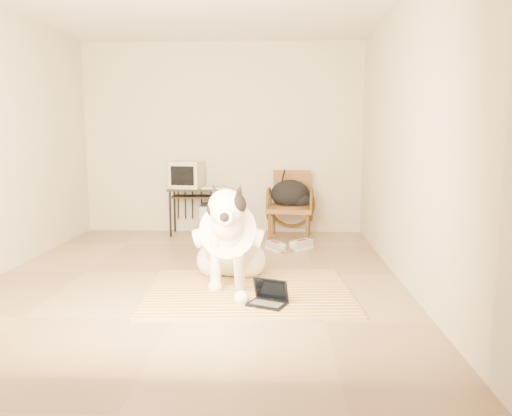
# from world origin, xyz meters

# --- Properties ---
(floor) EXTENTS (4.50, 4.50, 0.00)m
(floor) POSITION_xyz_m (0.00, 0.00, 0.00)
(floor) COLOR #917659
(floor) RESTS_ON ground
(wall_back) EXTENTS (4.50, 0.00, 4.50)m
(wall_back) POSITION_xyz_m (0.00, 2.25, 1.35)
(wall_back) COLOR #BFB79D
(wall_back) RESTS_ON floor
(wall_front) EXTENTS (4.50, 0.00, 4.50)m
(wall_front) POSITION_xyz_m (0.00, -2.25, 1.35)
(wall_front) COLOR #BFB79D
(wall_front) RESTS_ON floor
(wall_left) EXTENTS (0.00, 4.50, 4.50)m
(wall_left) POSITION_xyz_m (-2.00, 0.00, 1.35)
(wall_left) COLOR #BFB79D
(wall_left) RESTS_ON floor
(wall_right) EXTENTS (0.00, 4.50, 4.50)m
(wall_right) POSITION_xyz_m (2.00, 0.00, 1.35)
(wall_right) COLOR #BFB79D
(wall_right) RESTS_ON floor
(rug) EXTENTS (1.90, 1.51, 0.02)m
(rug) POSITION_xyz_m (0.55, -0.62, 0.01)
(rug) COLOR #C47F09
(rug) RESTS_ON floor
(dog) EXTENTS (0.68, 1.42, 1.03)m
(dog) POSITION_xyz_m (0.35, -0.36, 0.41)
(dog) COLOR white
(dog) RESTS_ON rug
(laptop) EXTENTS (0.36, 0.32, 0.21)m
(laptop) POSITION_xyz_m (0.73, -0.98, 0.07)
(laptop) COLOR black
(laptop) RESTS_ON rug
(computer_desk) EXTENTS (0.81, 0.48, 0.66)m
(computer_desk) POSITION_xyz_m (-0.33, 1.99, 0.57)
(computer_desk) COLOR black
(computer_desk) RESTS_ON floor
(crt_monitor) EXTENTS (0.47, 0.45, 0.37)m
(crt_monitor) POSITION_xyz_m (-0.48, 2.02, 0.85)
(crt_monitor) COLOR #BFB095
(crt_monitor) RESTS_ON computer_desk
(desk_keyboard) EXTENTS (0.40, 0.18, 0.03)m
(desk_keyboard) POSITION_xyz_m (-0.06, 1.88, 0.67)
(desk_keyboard) COLOR #BFB095
(desk_keyboard) RESTS_ON computer_desk
(pc_tower) EXTENTS (0.20, 0.46, 0.43)m
(pc_tower) POSITION_xyz_m (-0.19, 2.01, 0.21)
(pc_tower) COLOR #48474A
(pc_tower) RESTS_ON floor
(rattan_chair) EXTENTS (0.65, 0.64, 0.91)m
(rattan_chair) POSITION_xyz_m (0.97, 1.84, 0.46)
(rattan_chair) COLOR brown
(rattan_chair) RESTS_ON floor
(backpack) EXTENTS (0.56, 0.43, 0.39)m
(backpack) POSITION_xyz_m (0.99, 1.78, 0.60)
(backpack) COLOR black
(backpack) RESTS_ON rattan_chair
(sneaker_left) EXTENTS (0.27, 0.32, 0.11)m
(sneaker_left) POSITION_xyz_m (0.78, 1.04, 0.05)
(sneaker_left) COLOR white
(sneaker_left) RESTS_ON floor
(sneaker_right) EXTENTS (0.32, 0.33, 0.11)m
(sneaker_right) POSITION_xyz_m (1.10, 1.12, 0.05)
(sneaker_right) COLOR white
(sneaker_right) RESTS_ON floor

